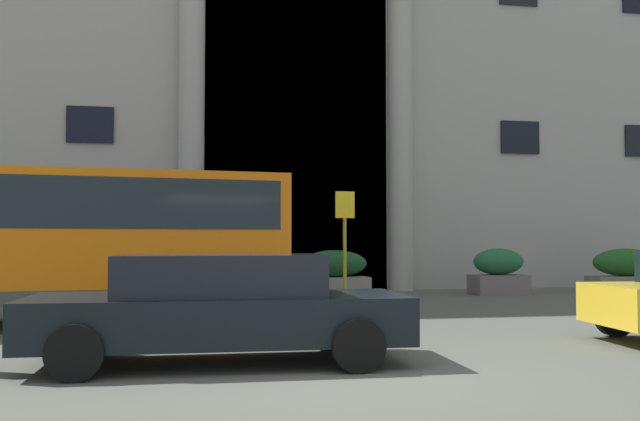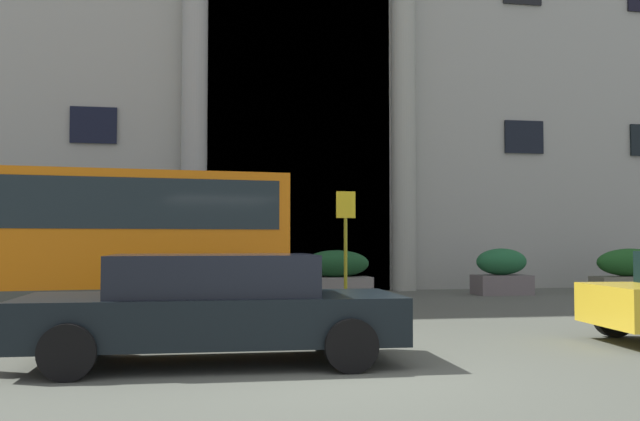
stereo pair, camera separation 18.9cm
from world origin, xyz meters
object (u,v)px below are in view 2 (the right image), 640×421
(hedge_planter_entrance_right, at_px, (100,270))
(motorcycle_far_end, at_px, (260,307))
(parked_compact_extra, at_px, (213,307))
(bus_stop_sign, at_px, (346,236))
(hedge_planter_west, at_px, (630,271))
(hedge_planter_east, at_px, (502,272))
(orange_minibus, at_px, (95,234))
(hedge_planter_far_east, at_px, (336,274))

(hedge_planter_entrance_right, height_order, motorcycle_far_end, hedge_planter_entrance_right)
(parked_compact_extra, bearing_deg, bus_stop_sign, 66.49)
(hedge_planter_west, height_order, motorcycle_far_end, hedge_planter_west)
(hedge_planter_east, bearing_deg, orange_minibus, -153.35)
(hedge_planter_entrance_right, relative_size, parked_compact_extra, 0.39)
(hedge_planter_west, bearing_deg, motorcycle_far_end, -147.52)
(orange_minibus, height_order, hedge_planter_far_east, orange_minibus)
(hedge_planter_far_east, distance_m, parked_compact_extra, 10.52)
(parked_compact_extra, bearing_deg, hedge_planter_west, 40.00)
(orange_minibus, relative_size, hedge_planter_west, 3.23)
(hedge_planter_far_east, relative_size, parked_compact_extra, 0.41)
(bus_stop_sign, distance_m, hedge_planter_west, 9.56)
(orange_minibus, relative_size, hedge_planter_entrance_right, 3.93)
(bus_stop_sign, relative_size, hedge_planter_entrance_right, 1.47)
(orange_minibus, xyz_separation_m, hedge_planter_far_east, (5.58, 5.25, -1.03))
(hedge_planter_east, xyz_separation_m, motorcycle_far_end, (-7.46, -7.32, -0.17))
(hedge_planter_far_east, distance_m, hedge_planter_entrance_right, 6.12)
(orange_minibus, bearing_deg, parked_compact_extra, -72.51)
(hedge_planter_far_east, xyz_separation_m, motorcycle_far_end, (-2.76, -7.41, -0.15))
(hedge_planter_far_east, height_order, hedge_planter_west, hedge_planter_west)
(hedge_planter_east, height_order, motorcycle_far_end, hedge_planter_east)
(bus_stop_sign, xyz_separation_m, motorcycle_far_end, (-2.34, -4.28, -1.17))
(orange_minibus, distance_m, parked_compact_extra, 5.16)
(bus_stop_sign, xyz_separation_m, hedge_planter_far_east, (0.42, 3.13, -1.02))
(bus_stop_sign, xyz_separation_m, parked_compact_extra, (-3.14, -6.78, -0.93))
(hedge_planter_east, bearing_deg, motorcycle_far_end, -135.54)
(bus_stop_sign, height_order, hedge_planter_far_east, bus_stop_sign)
(orange_minibus, relative_size, hedge_planter_east, 4.61)
(hedge_planter_west, bearing_deg, orange_minibus, -160.31)
(hedge_planter_far_east, height_order, parked_compact_extra, parked_compact_extra)
(motorcycle_far_end, bearing_deg, hedge_planter_west, 41.94)
(hedge_planter_far_east, height_order, hedge_planter_entrance_right, hedge_planter_entrance_right)
(hedge_planter_entrance_right, bearing_deg, hedge_planter_far_east, -0.26)
(hedge_planter_entrance_right, relative_size, motorcycle_far_end, 0.92)
(hedge_planter_entrance_right, bearing_deg, hedge_planter_east, -0.60)
(hedge_planter_east, bearing_deg, parked_compact_extra, -130.08)
(orange_minibus, distance_m, hedge_planter_east, 11.55)
(hedge_planter_far_east, xyz_separation_m, hedge_planter_west, (8.62, -0.17, 0.02))
(hedge_planter_east, bearing_deg, bus_stop_sign, -149.31)
(hedge_planter_east, height_order, hedge_planter_far_east, hedge_planter_east)
(hedge_planter_far_east, xyz_separation_m, hedge_planter_entrance_right, (-6.12, 0.03, 0.15))
(hedge_planter_far_east, xyz_separation_m, parked_compact_extra, (-3.56, -9.90, 0.09))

